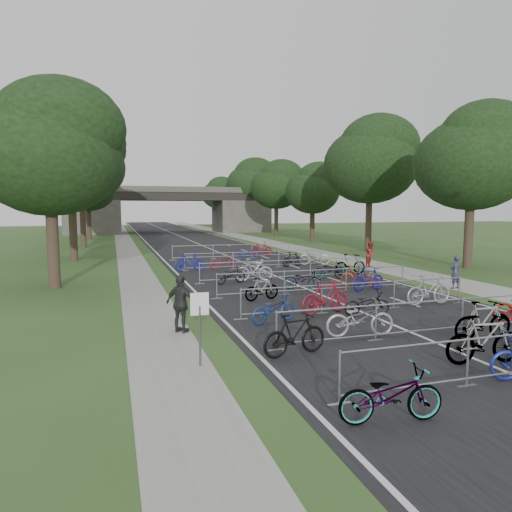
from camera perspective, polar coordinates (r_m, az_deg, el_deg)
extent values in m
cube|color=black|center=(58.50, -8.84, 2.19)|extent=(11.00, 140.00, 0.01)
cube|color=gray|center=(60.21, -1.29, 2.36)|extent=(3.00, 140.00, 0.01)
cube|color=gray|center=(57.85, -16.21, 1.98)|extent=(2.00, 140.00, 0.01)
cube|color=silver|center=(58.50, -8.84, 2.18)|extent=(0.12, 140.00, 0.00)
cube|color=#45423D|center=(72.78, -19.70, 4.61)|extent=(8.00, 8.00, 5.00)
cube|color=#45423D|center=(75.49, -1.92, 5.00)|extent=(8.00, 8.00, 5.00)
cube|color=black|center=(73.26, -10.70, 7.29)|extent=(30.00, 8.00, 1.20)
cube|color=#45423D|center=(69.52, -10.34, 8.20)|extent=(30.00, 0.40, 0.90)
cube|color=#45423D|center=(77.06, -11.05, 7.96)|extent=(30.00, 0.40, 0.90)
cylinder|color=#4C4C51|center=(11.32, -7.02, -9.93)|extent=(0.06, 0.06, 1.50)
cube|color=white|center=(11.13, -7.07, -5.97)|extent=(0.45, 0.04, 0.55)
cylinder|color=#33261C|center=(23.93, -24.04, 1.30)|extent=(0.56, 0.56, 4.20)
ellipsoid|color=black|center=(23.99, -24.47, 11.15)|extent=(6.72, 6.72, 5.51)
sphere|color=black|center=(23.60, -23.27, 14.58)|extent=(5.38, 5.38, 5.38)
sphere|color=black|center=(24.48, -25.42, 9.02)|extent=(4.37, 4.37, 4.37)
cylinder|color=#33261C|center=(32.21, 25.04, 2.59)|extent=(0.56, 0.56, 4.48)
ellipsoid|color=black|center=(32.29, 25.40, 10.39)|extent=(7.17, 7.17, 5.88)
sphere|color=black|center=(32.49, 26.92, 12.83)|extent=(5.73, 5.73, 5.73)
sphere|color=black|center=(32.26, 24.06, 8.85)|extent=(4.66, 4.66, 4.66)
cylinder|color=#33261C|center=(35.85, -21.90, 3.21)|extent=(0.56, 0.56, 4.72)
ellipsoid|color=black|center=(35.95, -22.20, 10.60)|extent=(7.56, 7.56, 6.20)
sphere|color=black|center=(35.58, -21.37, 13.13)|extent=(6.05, 6.05, 6.05)
sphere|color=black|center=(36.42, -22.86, 9.02)|extent=(4.91, 4.91, 4.91)
cylinder|color=#33261C|center=(41.83, 13.89, 4.07)|extent=(0.56, 0.56, 5.11)
ellipsoid|color=black|center=(41.97, 14.07, 10.92)|extent=(8.18, 8.18, 6.70)
sphere|color=black|center=(42.04, 15.21, 13.13)|extent=(6.54, 6.54, 6.54)
sphere|color=black|center=(42.07, 13.08, 9.54)|extent=(5.31, 5.31, 5.31)
cylinder|color=#33261C|center=(47.81, -20.83, 4.16)|extent=(0.56, 0.56, 5.25)
ellipsoid|color=black|center=(47.95, -21.06, 10.32)|extent=(8.40, 8.40, 6.89)
sphere|color=black|center=(47.59, -20.44, 12.41)|extent=(6.72, 6.72, 6.72)
sphere|color=black|center=(48.41, -21.58, 9.01)|extent=(5.46, 5.46, 5.46)
cylinder|color=#33261C|center=(52.47, 7.04, 3.88)|extent=(0.56, 0.56, 3.85)
ellipsoid|color=black|center=(52.46, 7.09, 8.00)|extent=(6.16, 6.16, 5.05)
sphere|color=black|center=(52.32, 7.95, 9.34)|extent=(4.93, 4.93, 4.93)
sphere|color=black|center=(52.69, 6.36, 7.16)|extent=(4.00, 4.00, 4.00)
cylinder|color=#33261C|center=(59.80, -20.16, 3.98)|extent=(0.56, 0.56, 4.20)
ellipsoid|color=black|center=(59.82, -20.30, 7.92)|extent=(6.72, 6.72, 5.51)
sphere|color=black|center=(59.37, -19.79, 9.26)|extent=(5.38, 5.38, 5.38)
sphere|color=black|center=(60.32, -20.73, 7.09)|extent=(4.37, 4.37, 4.37)
cylinder|color=#33261C|center=(63.57, 2.55, 4.57)|extent=(0.56, 0.56, 4.48)
ellipsoid|color=black|center=(63.61, 2.56, 8.53)|extent=(7.17, 7.17, 5.88)
sphere|color=black|center=(63.43, 3.24, 9.83)|extent=(5.73, 5.73, 5.73)
sphere|color=black|center=(63.88, 1.98, 7.71)|extent=(4.66, 4.66, 4.66)
cylinder|color=#33261C|center=(71.78, -19.73, 4.49)|extent=(0.56, 0.56, 4.72)
ellipsoid|color=black|center=(71.83, -19.86, 8.18)|extent=(7.56, 7.56, 6.20)
sphere|color=black|center=(71.40, -19.44, 9.43)|extent=(6.05, 6.05, 6.05)
sphere|color=black|center=(72.32, -20.22, 7.40)|extent=(4.91, 4.91, 4.91)
cylinder|color=#33261C|center=(74.95, -0.61, 5.04)|extent=(0.56, 0.56, 5.11)
ellipsoid|color=black|center=(75.03, -0.61, 8.86)|extent=(8.18, 8.18, 6.70)
sphere|color=black|center=(74.82, -0.05, 10.13)|extent=(6.54, 6.54, 6.54)
sphere|color=black|center=(75.32, -1.09, 8.07)|extent=(5.31, 5.31, 5.31)
cylinder|color=#33261C|center=(83.77, -19.43, 4.85)|extent=(0.56, 0.56, 5.25)
ellipsoid|color=black|center=(83.85, -19.55, 8.36)|extent=(8.40, 8.40, 6.89)
sphere|color=black|center=(83.43, -19.19, 9.55)|extent=(6.72, 6.72, 6.72)
sphere|color=black|center=(84.32, -19.86, 7.62)|extent=(5.46, 5.46, 5.46)
cylinder|color=#33261C|center=(86.51, -2.92, 4.74)|extent=(0.56, 0.56, 3.85)
ellipsoid|color=black|center=(86.51, -2.93, 7.24)|extent=(6.16, 6.16, 5.05)
sphere|color=black|center=(86.21, -2.46, 8.07)|extent=(4.93, 4.93, 4.93)
sphere|color=black|center=(86.86, -3.34, 6.73)|extent=(4.00, 4.00, 4.00)
cylinder|color=#33261C|center=(95.77, -19.18, 4.65)|extent=(0.56, 0.56, 4.20)
ellipsoid|color=black|center=(95.78, -19.27, 7.11)|extent=(6.72, 6.72, 5.51)
sphere|color=black|center=(95.31, -18.94, 7.94)|extent=(5.38, 5.38, 5.38)
sphere|color=black|center=(96.28, -19.54, 6.59)|extent=(4.37, 4.37, 4.37)
cylinder|color=#33261C|center=(98.16, -4.69, 5.07)|extent=(0.56, 0.56, 4.48)
ellipsoid|color=black|center=(98.19, -4.71, 7.63)|extent=(7.17, 7.17, 5.88)
sphere|color=black|center=(97.89, -4.31, 8.48)|extent=(5.73, 5.73, 5.73)
sphere|color=black|center=(98.55, -5.06, 7.10)|extent=(4.66, 4.66, 4.66)
cylinder|color=#95979C|center=(9.36, 10.42, -14.75)|extent=(0.05, 0.05, 1.10)
cube|color=#95979C|center=(9.56, 10.36, -17.75)|extent=(0.50, 0.08, 0.03)
cylinder|color=#95979C|center=(11.06, 24.93, -11.93)|extent=(0.05, 0.05, 1.10)
cube|color=#95979C|center=(11.23, 24.81, -14.53)|extent=(0.50, 0.08, 0.03)
cylinder|color=#95979C|center=(14.57, 19.93, -5.43)|extent=(9.20, 0.04, 0.04)
cylinder|color=#95979C|center=(14.76, 19.81, -8.75)|extent=(9.20, 0.04, 0.04)
cylinder|color=#95979C|center=(12.49, 2.59, -9.31)|extent=(0.05, 0.05, 1.10)
cube|color=#95979C|center=(12.64, 2.57, -11.65)|extent=(0.50, 0.08, 0.03)
cylinder|color=#95979C|center=(13.81, 14.74, -8.01)|extent=(0.05, 0.05, 1.10)
cube|color=#95979C|center=(13.95, 14.68, -10.14)|extent=(0.50, 0.08, 0.03)
cylinder|color=#95979C|center=(15.64, 24.37, -6.72)|extent=(0.05, 0.05, 1.10)
cube|color=#95979C|center=(15.76, 24.28, -8.62)|extent=(0.50, 0.08, 0.03)
cylinder|color=#95979C|center=(17.51, 12.77, -3.33)|extent=(9.20, 0.04, 0.04)
cylinder|color=#95979C|center=(17.67, 12.70, -6.12)|extent=(9.20, 0.04, 0.04)
cylinder|color=#95979C|center=(15.82, -1.91, -6.02)|extent=(0.05, 0.05, 1.10)
cube|color=#95979C|center=(15.94, -1.90, -7.91)|extent=(0.50, 0.08, 0.03)
cylinder|color=#95979C|center=(16.89, 8.21, -5.31)|extent=(0.05, 0.05, 1.10)
cube|color=#95979C|center=(17.00, 8.18, -7.08)|extent=(0.50, 0.08, 0.03)
cylinder|color=#95979C|center=(18.41, 16.87, -4.57)|extent=(0.05, 0.05, 1.10)
cube|color=#95979C|center=(18.51, 16.82, -6.20)|extent=(0.50, 0.08, 0.03)
cylinder|color=#95979C|center=(20.28, 24.07, -3.88)|extent=(0.05, 0.05, 1.10)
cube|color=#95979C|center=(20.37, 24.00, -5.36)|extent=(0.50, 0.08, 0.03)
cylinder|color=#95979C|center=(20.84, 7.51, -1.75)|extent=(9.20, 0.04, 0.04)
cylinder|color=#95979C|center=(20.98, 7.48, -4.11)|extent=(9.20, 0.04, 0.04)
cylinder|color=#95979C|center=(19.45, -4.92, -3.77)|extent=(0.05, 0.05, 1.10)
cube|color=#95979C|center=(19.54, -4.91, -5.32)|extent=(0.50, 0.08, 0.03)
cylinder|color=#95979C|center=(20.32, 3.56, -3.34)|extent=(0.05, 0.05, 1.10)
cube|color=#95979C|center=(20.42, 3.55, -4.82)|extent=(0.50, 0.08, 0.03)
cylinder|color=#95979C|center=(21.60, 11.19, -2.88)|extent=(0.05, 0.05, 1.10)
cube|color=#95979C|center=(21.69, 11.16, -4.28)|extent=(0.50, 0.08, 0.03)
cylinder|color=#95979C|center=(23.22, 17.85, -2.44)|extent=(0.05, 0.05, 1.10)
cube|color=#95979C|center=(23.30, 17.81, -3.75)|extent=(0.50, 0.08, 0.03)
cylinder|color=#95979C|center=(24.50, 3.56, -0.55)|extent=(9.20, 0.04, 0.04)
cylinder|color=#95979C|center=(24.61, 3.55, -2.57)|extent=(9.20, 0.04, 0.04)
cylinder|color=#95979C|center=(23.32, -7.06, -2.16)|extent=(0.05, 0.05, 1.10)
cube|color=#95979C|center=(23.40, -7.05, -3.46)|extent=(0.50, 0.08, 0.03)
cylinder|color=#95979C|center=(24.06, 0.14, -1.86)|extent=(0.05, 0.05, 1.10)
cube|color=#95979C|center=(24.14, 0.14, -3.12)|extent=(0.50, 0.08, 0.03)
cylinder|color=#95979C|center=(25.15, 6.82, -1.56)|extent=(0.05, 0.05, 1.10)
cube|color=#95979C|center=(25.22, 6.80, -2.77)|extent=(0.50, 0.08, 0.03)
cylinder|color=#95979C|center=(26.55, 12.87, -1.27)|extent=(0.05, 0.05, 1.10)
cube|color=#95979C|center=(26.62, 12.84, -2.41)|extent=(0.50, 0.08, 0.03)
cylinder|color=#95979C|center=(29.19, 0.04, 0.52)|extent=(9.20, 0.04, 0.04)
cylinder|color=#95979C|center=(29.29, 0.04, -1.18)|extent=(9.20, 0.04, 0.04)
cylinder|color=#95979C|center=(28.21, -8.91, -0.77)|extent=(0.05, 0.05, 1.10)
cube|color=#95979C|center=(28.28, -8.89, -1.84)|extent=(0.50, 0.08, 0.03)
cylinder|color=#95979C|center=(28.82, -2.87, -0.56)|extent=(0.05, 0.05, 1.10)
cube|color=#95979C|center=(28.89, -2.86, -1.61)|extent=(0.50, 0.08, 0.03)
cylinder|color=#95979C|center=(29.74, 2.86, -0.36)|extent=(0.05, 0.05, 1.10)
cube|color=#95979C|center=(29.80, 2.85, -1.38)|extent=(0.50, 0.08, 0.03)
cylinder|color=#95979C|center=(30.93, 8.19, -0.16)|extent=(0.05, 0.05, 1.10)
cube|color=#95979C|center=(30.99, 8.18, -1.15)|extent=(0.50, 0.08, 0.03)
cylinder|color=#95979C|center=(34.94, -2.92, 1.42)|extent=(9.20, 0.04, 0.04)
cylinder|color=#95979C|center=(35.02, -2.91, 0.00)|extent=(9.20, 0.04, 0.04)
cylinder|color=#95979C|center=(34.12, -10.41, 0.37)|extent=(0.05, 0.05, 1.10)
cube|color=#95979C|center=(34.18, -10.40, -0.52)|extent=(0.50, 0.08, 0.03)
cylinder|color=#95979C|center=(34.63, -5.37, 0.53)|extent=(0.05, 0.05, 1.10)
cube|color=#95979C|center=(34.69, -5.37, -0.35)|extent=(0.50, 0.08, 0.03)
cylinder|color=#95979C|center=(35.40, -0.52, 0.67)|extent=(0.05, 0.05, 1.10)
cube|color=#95979C|center=(35.45, -0.51, -0.19)|extent=(0.50, 0.08, 0.03)
cylinder|color=#95979C|center=(36.41, 4.11, 0.81)|extent=(0.05, 0.05, 1.10)
cube|color=#95979C|center=(36.46, 4.10, -0.03)|extent=(0.50, 0.08, 0.03)
imported|color=#95979C|center=(8.86, 16.49, -16.35)|extent=(2.04, 0.95, 1.03)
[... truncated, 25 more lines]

